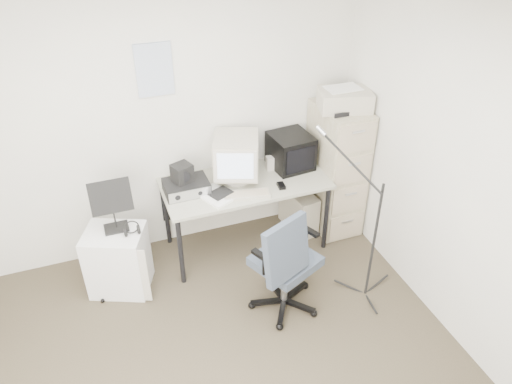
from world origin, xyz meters
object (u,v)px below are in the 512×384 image
object	(u,v)px
filing_cabinet	(336,169)
desk	(246,214)
office_chair	(286,259)
side_cart	(118,260)

from	to	relation	value
filing_cabinet	desk	distance (m)	0.99
office_chair	filing_cabinet	bearing A→B (deg)	20.58
desk	office_chair	xyz separation A→B (m)	(0.03, -0.87, 0.15)
desk	office_chair	distance (m)	0.89
desk	office_chair	world-z (taller)	office_chair
side_cart	desk	bearing A→B (deg)	30.74
desk	side_cart	bearing A→B (deg)	-172.27
desk	side_cart	world-z (taller)	desk
side_cart	office_chair	bearing A→B (deg)	-6.36
office_chair	side_cart	size ratio (longest dim) A/B	1.70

